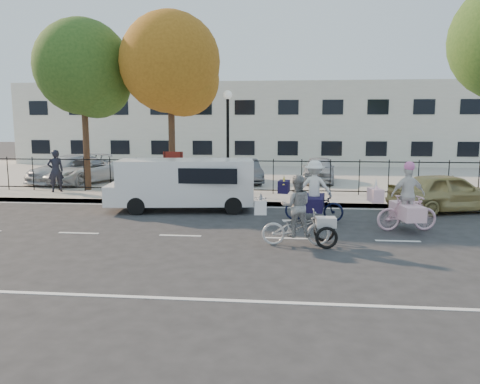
# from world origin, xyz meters

# --- Properties ---
(ground) EXTENTS (120.00, 120.00, 0.00)m
(ground) POSITION_xyz_m (0.00, 0.00, 0.00)
(ground) COLOR #333334
(road_markings) EXTENTS (60.00, 9.52, 0.01)m
(road_markings) POSITION_xyz_m (0.00, 0.00, 0.01)
(road_markings) COLOR silver
(road_markings) RESTS_ON ground
(curb) EXTENTS (60.00, 0.10, 0.15)m
(curb) POSITION_xyz_m (0.00, 5.05, 0.07)
(curb) COLOR #A8A399
(curb) RESTS_ON ground
(sidewalk) EXTENTS (60.00, 2.20, 0.15)m
(sidewalk) POSITION_xyz_m (0.00, 6.10, 0.07)
(sidewalk) COLOR #A8A399
(sidewalk) RESTS_ON ground
(parking_lot) EXTENTS (60.00, 15.60, 0.15)m
(parking_lot) POSITION_xyz_m (0.00, 15.00, 0.07)
(parking_lot) COLOR #A8A399
(parking_lot) RESTS_ON ground
(iron_fence) EXTENTS (58.00, 0.06, 1.50)m
(iron_fence) POSITION_xyz_m (0.00, 7.20, 0.90)
(iron_fence) COLOR black
(iron_fence) RESTS_ON sidewalk
(building) EXTENTS (34.00, 10.00, 6.00)m
(building) POSITION_xyz_m (0.00, 25.00, 3.00)
(building) COLOR silver
(building) RESTS_ON ground
(lamppost) EXTENTS (0.36, 0.36, 4.33)m
(lamppost) POSITION_xyz_m (0.50, 6.80, 3.11)
(lamppost) COLOR black
(lamppost) RESTS_ON sidewalk
(street_sign) EXTENTS (0.85, 0.06, 1.80)m
(street_sign) POSITION_xyz_m (-1.85, 6.80, 1.42)
(street_sign) COLOR black
(street_sign) RESTS_ON sidewalk
(zebra_trike) EXTENTS (2.16, 0.84, 1.85)m
(zebra_trike) POSITION_xyz_m (3.24, -0.68, 0.71)
(zebra_trike) COLOR silver
(zebra_trike) RESTS_ON ground
(unicorn_bike) EXTENTS (2.08, 1.47, 2.06)m
(unicorn_bike) POSITION_xyz_m (6.49, 1.28, 0.76)
(unicorn_bike) COLOR #F9BED3
(unicorn_bike) RESTS_ON ground
(bull_bike) EXTENTS (2.16, 1.49, 1.97)m
(bull_bike) POSITION_xyz_m (3.84, 2.41, 0.79)
(bull_bike) COLOR black
(bull_bike) RESTS_ON ground
(white_van) EXTENTS (5.41, 2.36, 1.86)m
(white_van) POSITION_xyz_m (-0.73, 3.80, 1.03)
(white_van) COLOR white
(white_van) RESTS_ON ground
(gold_sedan) EXTENTS (4.44, 2.84, 1.41)m
(gold_sedan) POSITION_xyz_m (8.69, 4.50, 0.70)
(gold_sedan) COLOR tan
(gold_sedan) RESTS_ON ground
(pedestrian) EXTENTS (0.81, 0.76, 1.85)m
(pedestrian) POSITION_xyz_m (-7.12, 6.80, 1.08)
(pedestrian) COLOR black
(pedestrian) RESTS_ON sidewalk
(lot_car_a) EXTENTS (3.52, 5.06, 1.36)m
(lot_car_a) POSITION_xyz_m (-8.16, 10.19, 0.83)
(lot_car_a) COLOR #B5B8BD
(lot_car_a) RESTS_ON parking_lot
(lot_car_b) EXTENTS (3.34, 4.83, 1.22)m
(lot_car_b) POSITION_xyz_m (-7.14, 9.74, 0.76)
(lot_car_b) COLOR silver
(lot_car_b) RESTS_ON parking_lot
(lot_car_c) EXTENTS (2.11, 3.79, 1.18)m
(lot_car_c) POSITION_xyz_m (0.90, 10.75, 0.74)
(lot_car_c) COLOR #55585E
(lot_car_c) RESTS_ON parking_lot
(lot_car_d) EXTENTS (1.88, 3.97, 1.31)m
(lot_car_d) POSITION_xyz_m (4.60, 11.36, 0.80)
(lot_car_d) COLOR #AFB0B7
(lot_car_d) RESTS_ON parking_lot
(tree_west) EXTENTS (4.19, 4.19, 7.68)m
(tree_west) POSITION_xyz_m (-5.88, 7.66, 5.38)
(tree_west) COLOR #442D1D
(tree_west) RESTS_ON ground
(tree_mid) EXTENTS (4.27, 4.27, 7.83)m
(tree_mid) POSITION_xyz_m (-1.87, 7.36, 5.48)
(tree_mid) COLOR #442D1D
(tree_mid) RESTS_ON ground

